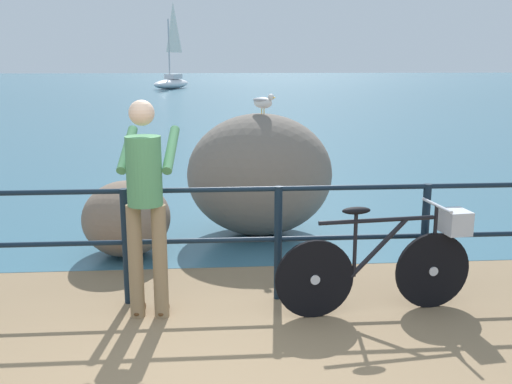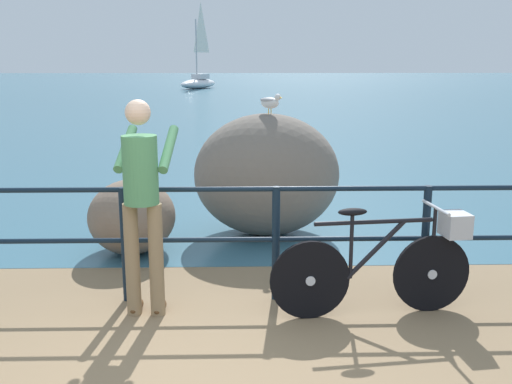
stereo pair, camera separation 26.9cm
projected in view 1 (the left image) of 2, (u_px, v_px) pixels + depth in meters
ground_plane at (209, 116)px, 23.04m from camera, size 120.00×120.00×0.10m
sea_surface at (210, 85)px, 49.82m from camera, size 120.00×90.00×0.01m
promenade_railing at (203, 231)px, 5.09m from camera, size 9.25×0.07×1.02m
bicycle at (392, 258)px, 4.91m from camera, size 1.69×0.48×0.92m
person_at_railing at (146, 199)px, 4.70m from camera, size 0.49×0.65×1.78m
breakwater_boulder_main at (260, 175)px, 7.08m from camera, size 1.74×1.38×1.46m
breakwater_boulder_left at (127, 218)px, 6.39m from camera, size 0.94×1.05×0.81m
seagull at (263, 102)px, 6.86m from camera, size 0.29×0.28×0.23m
sailboat at (172, 79)px, 42.90m from camera, size 3.13×4.52×6.16m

